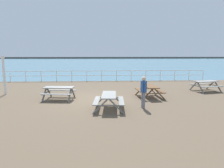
% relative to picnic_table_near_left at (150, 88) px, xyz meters
% --- Properties ---
extents(ground_plane, '(30.00, 24.00, 0.20)m').
position_rel_picnic_table_near_left_xyz_m(ground_plane, '(-3.87, -0.16, -0.68)').
color(ground_plane, brown).
extents(sea_band, '(142.00, 90.00, 0.01)m').
position_rel_picnic_table_near_left_xyz_m(sea_band, '(-3.87, 52.59, -0.58)').
color(sea_band, teal).
rests_on(sea_band, ground).
extents(distant_shoreline, '(142.00, 6.00, 1.80)m').
position_rel_picnic_table_near_left_xyz_m(distant_shoreline, '(-3.87, 95.59, -0.58)').
color(distant_shoreline, '#4C4C47').
rests_on(distant_shoreline, ground).
extents(seaward_railing, '(23.07, 0.07, 1.08)m').
position_rel_picnic_table_near_left_xyz_m(seaward_railing, '(-3.87, 7.59, 0.15)').
color(seaward_railing, white).
rests_on(seaward_railing, ground).
extents(picnic_table_near_left, '(1.66, 1.90, 0.80)m').
position_rel_picnic_table_near_left_xyz_m(picnic_table_near_left, '(0.00, 0.00, 0.00)').
color(picnic_table_near_left, brown).
rests_on(picnic_table_near_left, ground).
extents(picnic_table_near_right, '(1.65, 1.90, 0.80)m').
position_rel_picnic_table_near_left_xyz_m(picnic_table_near_right, '(-2.72, -2.51, 0.00)').
color(picnic_table_near_right, gray).
rests_on(picnic_table_near_right, ground).
extents(picnic_table_mid_centre, '(1.95, 1.71, 0.80)m').
position_rel_picnic_table_near_left_xyz_m(picnic_table_mid_centre, '(-5.73, -0.21, 0.00)').
color(picnic_table_mid_centre, gray).
rests_on(picnic_table_mid_centre, ground).
extents(picnic_table_far_left, '(2.08, 1.86, 0.80)m').
position_rel_picnic_table_near_left_xyz_m(picnic_table_far_left, '(4.73, 1.81, 0.00)').
color(picnic_table_far_left, gray).
rests_on(picnic_table_far_left, ground).
extents(visitor, '(0.25, 0.53, 1.66)m').
position_rel_picnic_table_near_left_xyz_m(visitor, '(-0.94, -2.41, 0.36)').
color(visitor, slate).
rests_on(visitor, ground).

